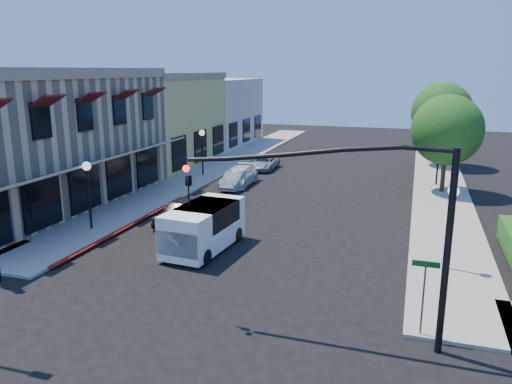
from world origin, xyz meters
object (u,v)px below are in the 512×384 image
(parked_car_a, at_px, (179,211))
(street_tree_a, at_px, (447,130))
(signal_mast_arm, at_px, (370,211))
(white_van, at_px, (203,225))
(parked_car_d, at_px, (264,163))
(street_tree_b, at_px, (442,112))
(street_name_sign, at_px, (424,286))
(lamppost_right_far, at_px, (439,148))
(parked_car_c, at_px, (239,176))
(lamppost_left_near, at_px, (88,178))
(lamppost_right_near, at_px, (452,206))
(parked_car_b, at_px, (234,180))
(lamppost_left_far, at_px, (202,141))

(parked_car_a, bearing_deg, street_tree_a, 41.58)
(street_tree_a, distance_m, parked_car_a, 18.12)
(signal_mast_arm, xyz_separation_m, white_van, (-7.75, 5.65, -2.89))
(white_van, relative_size, parked_car_d, 1.21)
(street_tree_a, height_order, street_tree_b, street_tree_b)
(street_name_sign, relative_size, lamppost_right_far, 0.70)
(street_name_sign, height_order, white_van, street_name_sign)
(parked_car_a, xyz_separation_m, parked_car_c, (0.00, 9.44, -0.01))
(lamppost_left_near, xyz_separation_m, parked_car_a, (3.70, 2.56, -2.08))
(signal_mast_arm, height_order, lamppost_left_near, signal_mast_arm)
(street_tree_b, height_order, lamppost_right_near, street_tree_b)
(parked_car_a, bearing_deg, parked_car_d, 91.51)
(street_tree_b, relative_size, signal_mast_arm, 0.88)
(lamppost_right_near, xyz_separation_m, parked_car_d, (-13.30, 18.00, -2.18))
(lamppost_right_far, bearing_deg, lamppost_left_near, -136.74)
(parked_car_b, distance_m, parked_car_c, 1.00)
(lamppost_left_far, height_order, white_van, lamppost_left_far)
(street_name_sign, xyz_separation_m, lamppost_left_near, (-16.00, 5.80, 1.04))
(white_van, distance_m, parked_car_c, 13.19)
(signal_mast_arm, bearing_deg, parked_car_c, 119.94)
(street_tree_a, relative_size, lamppost_left_near, 1.82)
(street_tree_a, distance_m, street_tree_b, 10.01)
(street_tree_a, distance_m, signal_mast_arm, 20.71)
(lamppost_right_near, relative_size, parked_car_d, 0.90)
(lamppost_right_far, xyz_separation_m, parked_car_a, (-13.30, -13.44, -2.08))
(parked_car_c, bearing_deg, street_tree_a, 7.66)
(parked_car_c, bearing_deg, parked_car_a, -90.71)
(parked_car_b, bearing_deg, street_tree_b, 40.55)
(street_name_sign, height_order, parked_car_b, street_name_sign)
(lamppost_left_far, height_order, lamppost_right_far, same)
(parked_car_c, distance_m, parked_car_d, 6.00)
(street_tree_a, relative_size, white_van, 1.35)
(parked_car_a, bearing_deg, lamppost_right_near, -9.39)
(parked_car_c, bearing_deg, street_tree_b, 40.72)
(parked_car_b, bearing_deg, street_name_sign, -56.95)
(parked_car_d, bearing_deg, street_tree_b, 23.09)
(parked_car_a, xyz_separation_m, parked_car_b, (0.00, 8.44, -0.07))
(lamppost_right_near, height_order, parked_car_d, lamppost_right_near)
(lamppost_left_near, bearing_deg, street_tree_a, 38.98)
(street_tree_b, relative_size, lamppost_left_near, 1.97)
(lamppost_right_far, bearing_deg, white_van, -121.67)
(lamppost_right_far, distance_m, parked_car_c, 14.04)
(street_name_sign, height_order, parked_car_a, street_name_sign)
(street_name_sign, bearing_deg, lamppost_right_far, 87.37)
(white_van, distance_m, parked_car_b, 12.22)
(lamppost_right_near, height_order, parked_car_b, lamppost_right_near)
(white_van, bearing_deg, lamppost_left_far, 113.97)
(lamppost_left_far, xyz_separation_m, parked_car_b, (3.70, -3.00, -2.15))
(street_tree_b, height_order, parked_car_d, street_tree_b)
(lamppost_left_far, height_order, parked_car_a, lamppost_left_far)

